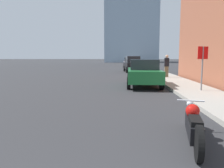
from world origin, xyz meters
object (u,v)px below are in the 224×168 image
at_px(parked_car_black, 133,64).
at_px(parked_car_red, 129,61).
at_px(parked_car_green, 144,72).
at_px(motorcycle, 193,124).
at_px(parked_car_silver, 129,63).
at_px(pedestrian, 167,66).
at_px(stop_sign, 203,61).

bearing_deg(parked_car_black, parked_car_red, 83.77).
bearing_deg(parked_car_green, parked_car_red, 91.62).
distance_m(motorcycle, parked_car_black, 21.72).
bearing_deg(parked_car_red, parked_car_silver, -95.76).
bearing_deg(pedestrian, motorcycle, -99.06).
relative_size(motorcycle, pedestrian, 1.29).
relative_size(parked_car_green, pedestrian, 2.58).
distance_m(parked_car_black, stop_sign, 15.64).
height_order(parked_car_black, parked_car_red, parked_car_black).
bearing_deg(pedestrian, parked_car_black, 105.86).
relative_size(parked_car_green, parked_car_red, 1.11).
bearing_deg(parked_car_red, pedestrian, -90.64).
xyz_separation_m(parked_car_green, pedestrian, (2.30, 4.59, 0.25)).
bearing_deg(parked_car_silver, parked_car_green, -90.23).
xyz_separation_m(motorcycle, pedestrian, (2.15, 13.46, 0.71)).
bearing_deg(parked_car_red, motorcycle, -94.40).
distance_m(parked_car_green, stop_sign, 3.70).
xyz_separation_m(parked_car_black, parked_car_red, (0.30, 23.94, -0.08)).
bearing_deg(parked_car_green, stop_sign, -42.92).
bearing_deg(stop_sign, pedestrian, 92.09).
distance_m(motorcycle, parked_car_silver, 33.02).
height_order(motorcycle, parked_car_silver, parked_car_silver).
height_order(parked_car_silver, pedestrian, pedestrian).
bearing_deg(parked_car_black, parked_car_green, -95.33).
relative_size(motorcycle, parked_car_silver, 0.54).
bearing_deg(pedestrian, stop_sign, -87.91).
height_order(motorcycle, stop_sign, stop_sign).
xyz_separation_m(motorcycle, parked_car_black, (-0.20, 21.71, 0.55)).
height_order(parked_car_black, pedestrian, pedestrian).
height_order(parked_car_green, parked_car_silver, parked_car_silver).
height_order(motorcycle, parked_car_green, parked_car_green).
bearing_deg(parked_car_green, pedestrian, 65.35).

